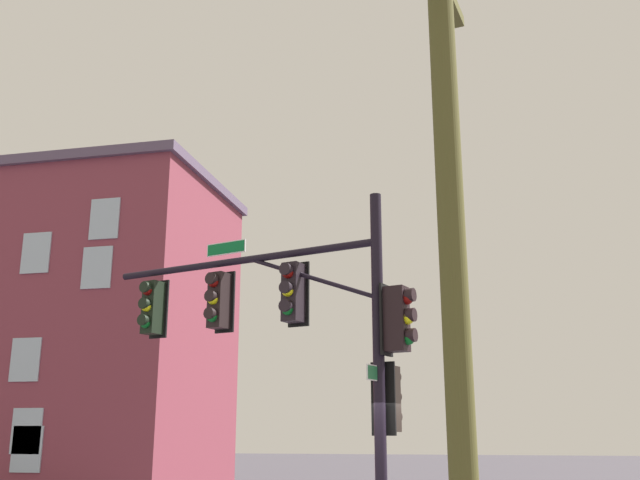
# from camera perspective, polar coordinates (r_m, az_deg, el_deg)

# --- Properties ---
(signal_pole_assembly) EXTENTS (6.44, 2.27, 6.15)m
(signal_pole_assembly) POSITION_cam_1_polar(r_m,az_deg,el_deg) (13.31, -1.92, -6.84)
(signal_pole_assembly) COLOR black
(signal_pole_assembly) RESTS_ON ground_plane
(utility_pole) EXTENTS (0.44, 1.79, 7.05)m
(utility_pole) POSITION_cam_1_polar(r_m,az_deg,el_deg) (6.66, 10.40, -0.20)
(utility_pole) COLOR brown
(utility_pole) RESTS_ON ground_plane
(brick_building) EXTENTS (6.73, 6.69, 10.09)m
(brick_building) POSITION_cam_1_polar(r_m,az_deg,el_deg) (24.20, -16.23, -7.17)
(brick_building) COLOR brown
(brick_building) RESTS_ON ground_plane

